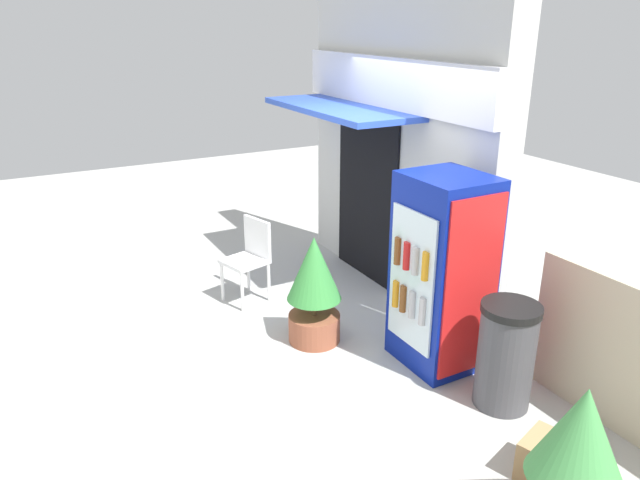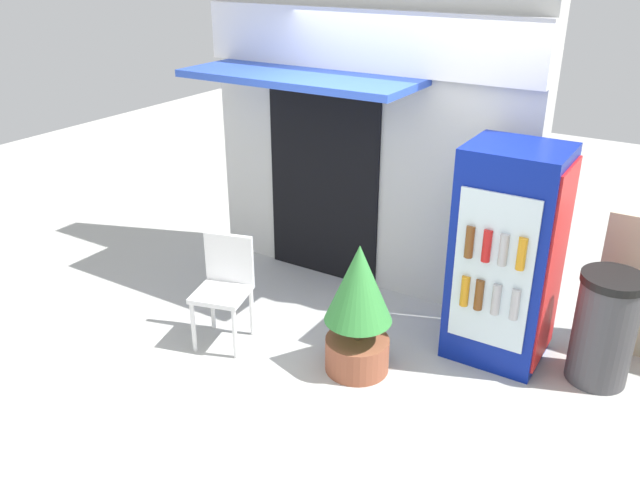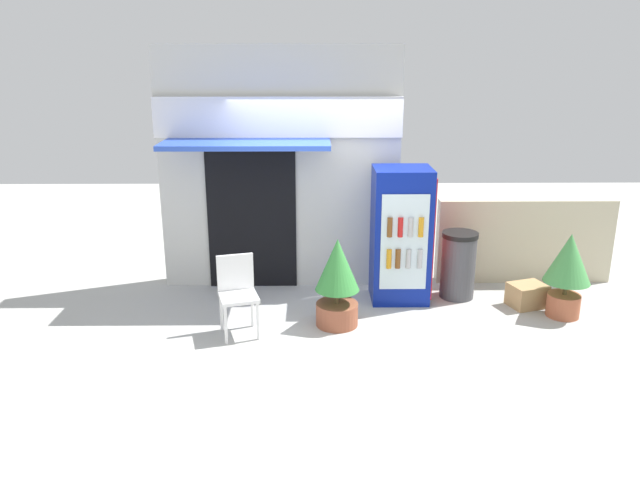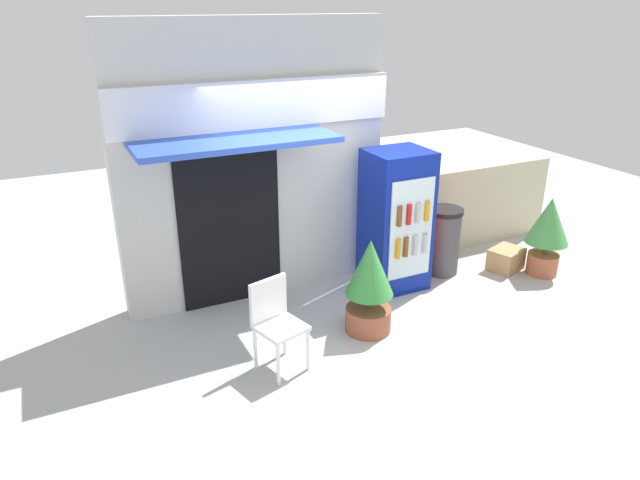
# 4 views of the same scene
# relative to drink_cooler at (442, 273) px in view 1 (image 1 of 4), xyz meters

# --- Properties ---
(ground) EXTENTS (16.00, 16.00, 0.00)m
(ground) POSITION_rel_drink_cooler_xyz_m (-0.93, -0.76, -0.86)
(ground) COLOR #B2B2AD
(storefront_building) EXTENTS (3.14, 1.10, 3.16)m
(storefront_building) POSITION_rel_drink_cooler_xyz_m (-1.56, 0.60, 0.75)
(storefront_building) COLOR silver
(storefront_building) RESTS_ON ground
(drink_cooler) EXTENTS (0.73, 0.69, 1.71)m
(drink_cooler) POSITION_rel_drink_cooler_xyz_m (0.00, 0.00, 0.00)
(drink_cooler) COLOR navy
(drink_cooler) RESTS_ON ground
(plastic_chair) EXTENTS (0.51, 0.51, 0.90)m
(plastic_chair) POSITION_rel_drink_cooler_xyz_m (-1.96, -0.97, -0.33)
(plastic_chair) COLOR white
(plastic_chair) RESTS_ON ground
(potted_plant_near_shop) EXTENTS (0.51, 0.51, 1.05)m
(potted_plant_near_shop) POSITION_rel_drink_cooler_xyz_m (-0.83, -0.80, -0.29)
(potted_plant_near_shop) COLOR #995138
(potted_plant_near_shop) RESTS_ON ground
(potted_plant_curbside) EXTENTS (0.55, 0.55, 1.04)m
(potted_plant_curbside) POSITION_rel_drink_cooler_xyz_m (1.91, -0.58, -0.23)
(potted_plant_curbside) COLOR #AD5B3D
(potted_plant_curbside) RESTS_ON ground
(trash_bin) EXTENTS (0.46, 0.46, 0.87)m
(trash_bin) POSITION_rel_drink_cooler_xyz_m (0.76, 0.04, -0.42)
(trash_bin) COLOR #47474C
(trash_bin) RESTS_ON ground
(cardboard_box) EXTENTS (0.51, 0.46, 0.29)m
(cardboard_box) POSITION_rel_drink_cooler_xyz_m (1.57, -0.27, -0.71)
(cardboard_box) COLOR tan
(cardboard_box) RESTS_ON ground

